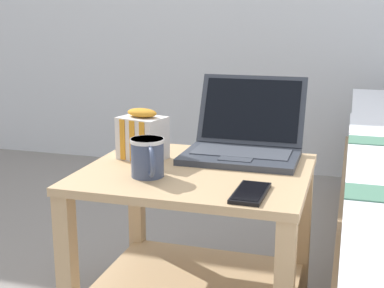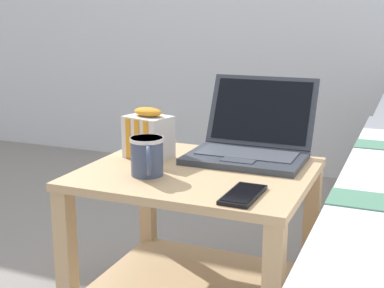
% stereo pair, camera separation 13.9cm
% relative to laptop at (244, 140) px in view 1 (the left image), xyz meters
% --- Properties ---
extents(bedside_table, '(0.61, 0.52, 0.47)m').
position_rel_laptop_xyz_m(bedside_table, '(-0.09, -0.18, -0.21)').
color(bedside_table, tan).
rests_on(bedside_table, ground_plane).
extents(laptop, '(0.33, 0.33, 0.22)m').
position_rel_laptop_xyz_m(laptop, '(0.00, 0.00, 0.00)').
color(laptop, '#333842').
rests_on(laptop, bedside_table).
extents(mug_front_left, '(0.09, 0.12, 0.10)m').
position_rel_laptop_xyz_m(mug_front_left, '(-0.20, -0.28, 0.01)').
color(mug_front_left, '#3F4C6B').
rests_on(mug_front_left, bedside_table).
extents(snack_bag, '(0.15, 0.12, 0.15)m').
position_rel_laptop_xyz_m(snack_bag, '(-0.27, -0.12, 0.02)').
color(snack_bag, silver).
rests_on(snack_bag, bedside_table).
extents(cell_phone, '(0.08, 0.16, 0.01)m').
position_rel_laptop_xyz_m(cell_phone, '(0.09, -0.35, -0.04)').
color(cell_phone, black).
rests_on(cell_phone, bedside_table).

